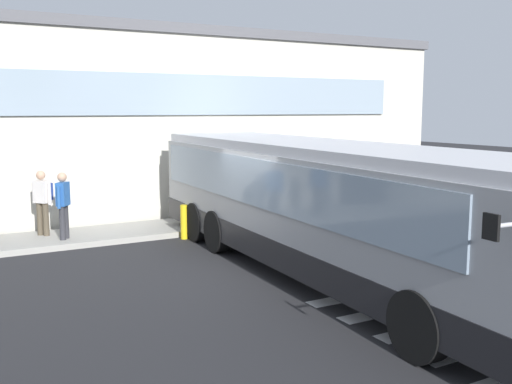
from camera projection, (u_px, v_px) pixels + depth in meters
ground_plane at (254, 271)px, 12.41m from camera, size 80.00×90.00×0.02m
bay_paint_stripes at (483, 315)px, 9.75m from camera, size 4.40×3.96×0.01m
terminal_building at (84, 121)px, 21.70m from camera, size 23.07×13.80×5.87m
boarding_curb at (170, 228)px, 16.54m from camera, size 25.27×2.00×0.15m
bus_main_foreground at (324, 211)px, 11.94m from camera, size 3.54×12.21×2.70m
passenger_by_doorway at (43, 198)px, 15.10m from camera, size 0.50×0.52×1.68m
passenger_at_curb_edge at (63, 202)px, 14.64m from camera, size 0.40×0.50×1.68m
safety_bollard_yellow at (184, 222)px, 15.41m from camera, size 0.18×0.18×0.90m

